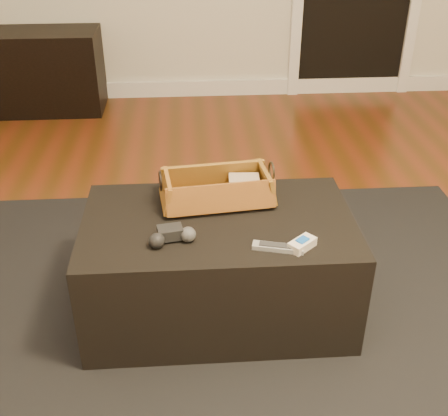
{
  "coord_description": "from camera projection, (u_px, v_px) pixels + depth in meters",
  "views": [
    {
      "loc": [
        -0.0,
        -1.61,
        1.51
      ],
      "look_at": [
        0.12,
        0.12,
        0.49
      ],
      "focal_mm": 45.0,
      "sensor_mm": 36.0,
      "label": 1
    }
  ],
  "objects": [
    {
      "name": "baseboard",
      "position": [
        186.0,
        89.0,
        4.47
      ],
      "size": [
        5.0,
        0.04,
        0.12
      ],
      "primitive_type": "cube",
      "color": "white",
      "rests_on": "floor"
    },
    {
      "name": "game_controller",
      "position": [
        172.0,
        236.0,
        1.91
      ],
      "size": [
        0.17,
        0.12,
        0.05
      ],
      "color": "black",
      "rests_on": "ottoman"
    },
    {
      "name": "cream_gadget",
      "position": [
        302.0,
        244.0,
        1.89
      ],
      "size": [
        0.11,
        0.1,
        0.04
      ],
      "color": "silver",
      "rests_on": "ottoman"
    },
    {
      "name": "silver_remote",
      "position": [
        278.0,
        247.0,
        1.88
      ],
      "size": [
        0.18,
        0.08,
        0.02
      ],
      "color": "#9A9CA1",
      "rests_on": "ottoman"
    },
    {
      "name": "tv_remote",
      "position": [
        212.0,
        198.0,
        2.14
      ],
      "size": [
        0.23,
        0.1,
        0.02
      ],
      "primitive_type": "cube",
      "rotation": [
        0.0,
        0.0,
        0.22
      ],
      "color": "black",
      "rests_on": "wicker_basket"
    },
    {
      "name": "cloth_bundle",
      "position": [
        244.0,
        185.0,
        2.19
      ],
      "size": [
        0.12,
        0.09,
        0.06
      ],
      "primitive_type": "cube",
      "rotation": [
        0.0,
        0.0,
        -0.06
      ],
      "color": "tan",
      "rests_on": "wicker_basket"
    },
    {
      "name": "ottoman",
      "position": [
        218.0,
        266.0,
        2.16
      ],
      "size": [
        1.0,
        0.6,
        0.42
      ],
      "primitive_type": "cube",
      "color": "black",
      "rests_on": "area_rug"
    },
    {
      "name": "area_rug",
      "position": [
        220.0,
        317.0,
        2.23
      ],
      "size": [
        2.6,
        2.0,
        0.01
      ],
      "primitive_type": "cube",
      "color": "black",
      "rests_on": "floor"
    },
    {
      "name": "floor",
      "position": [
        195.0,
        336.0,
        2.15
      ],
      "size": [
        5.0,
        5.5,
        0.01
      ],
      "primitive_type": "cube",
      "color": "brown",
      "rests_on": "ground"
    },
    {
      "name": "wicker_basket",
      "position": [
        217.0,
        190.0,
        2.14
      ],
      "size": [
        0.45,
        0.27,
        0.15
      ],
      "color": "#996022",
      "rests_on": "ottoman"
    }
  ]
}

